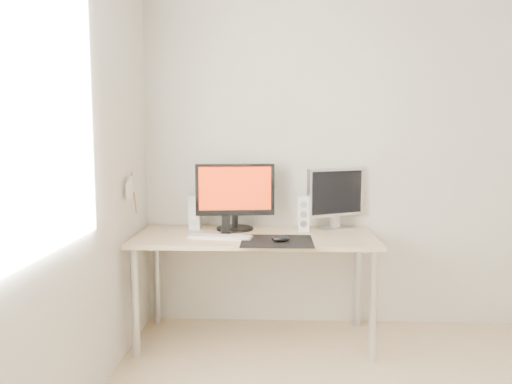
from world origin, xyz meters
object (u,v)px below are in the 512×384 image
object	(u,v)px
main_monitor	(235,194)
phone_dock	(226,229)
speaker_right	(303,213)
keyboard	(220,237)
speaker_left	(195,212)
desk	(255,246)
second_monitor	(336,195)
mouse	(280,239)

from	to	relation	value
main_monitor	phone_dock	distance (m)	0.27
speaker_right	phone_dock	bearing A→B (deg)	-165.47
main_monitor	keyboard	size ratio (longest dim) A/B	1.27
speaker_left	speaker_right	bearing A→B (deg)	-2.98
desk	second_monitor	size ratio (longest dim) A/B	3.68
speaker_left	speaker_right	xyz separation A→B (m)	(0.77, -0.04, 0.00)
desk	speaker_left	distance (m)	0.52
second_monitor	keyboard	world-z (taller)	second_monitor
speaker_left	second_monitor	bearing A→B (deg)	1.69
speaker_right	keyboard	bearing A→B (deg)	-154.75
main_monitor	keyboard	xyz separation A→B (m)	(-0.08, -0.27, -0.25)
speaker_left	keyboard	bearing A→B (deg)	-54.80
mouse	keyboard	world-z (taller)	mouse
main_monitor	phone_dock	bearing A→B (deg)	-108.70
desk	phone_dock	size ratio (longest dim) A/B	12.77
desk	main_monitor	size ratio (longest dim) A/B	2.90
mouse	main_monitor	world-z (taller)	main_monitor
mouse	desk	xyz separation A→B (m)	(-0.17, 0.23, -0.10)
second_monitor	phone_dock	distance (m)	0.81
mouse	keyboard	xyz separation A→B (m)	(-0.39, 0.12, -0.02)
mouse	second_monitor	world-z (taller)	second_monitor
second_monitor	phone_dock	size ratio (longest dim) A/B	3.47
speaker_left	phone_dock	size ratio (longest dim) A/B	1.96
speaker_left	phone_dock	world-z (taller)	speaker_left
mouse	main_monitor	bearing A→B (deg)	128.16
desk	keyboard	world-z (taller)	keyboard
mouse	phone_dock	bearing A→B (deg)	145.78
mouse	speaker_left	world-z (taller)	speaker_left
phone_dock	speaker_right	bearing A→B (deg)	14.53
phone_dock	mouse	bearing A→B (deg)	-34.22
desk	speaker_right	size ratio (longest dim) A/B	6.52
speaker_right	mouse	bearing A→B (deg)	-113.16
phone_dock	keyboard	bearing A→B (deg)	-101.38
second_monitor	mouse	bearing A→B (deg)	-130.93
main_monitor	speaker_left	xyz separation A→B (m)	(-0.29, 0.03, -0.13)
desk	keyboard	distance (m)	0.26
second_monitor	keyboard	bearing A→B (deg)	-157.12
speaker_left	keyboard	xyz separation A→B (m)	(0.21, -0.30, -0.12)
mouse	keyboard	distance (m)	0.41
desk	phone_dock	xyz separation A→B (m)	(-0.20, 0.02, 0.12)
keyboard	mouse	bearing A→B (deg)	-17.62
phone_dock	desk	bearing A→B (deg)	-5.66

